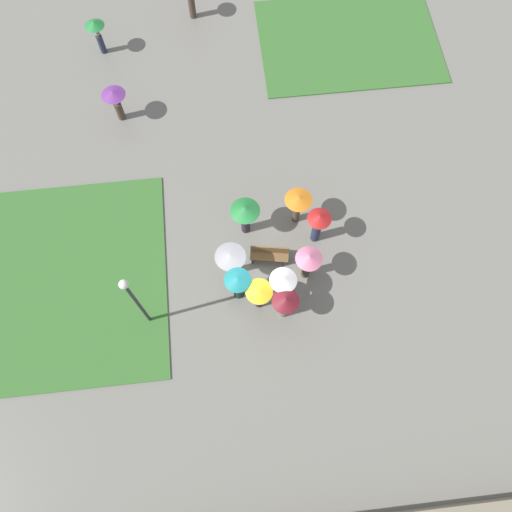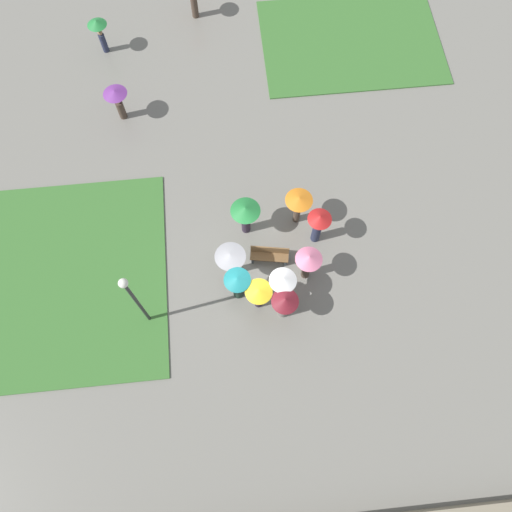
# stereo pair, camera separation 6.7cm
# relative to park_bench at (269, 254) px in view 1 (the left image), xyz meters

# --- Properties ---
(ground_plane) EXTENTS (90.00, 90.00, 0.00)m
(ground_plane) POSITION_rel_park_bench_xyz_m (-0.97, -0.70, -0.46)
(ground_plane) COLOR slate
(lawn_patch_near) EXTENTS (9.27, 8.59, 0.06)m
(lawn_patch_near) POSITION_rel_park_bench_xyz_m (-8.79, -0.05, -0.43)
(lawn_patch_near) COLOR #386B2D
(lawn_patch_near) RESTS_ON ground_plane
(lawn_patch_far) EXTENTS (8.70, 6.19, 0.06)m
(lawn_patch_far) POSITION_rel_park_bench_xyz_m (5.27, 11.04, -0.43)
(lawn_patch_far) COLOR #386B2D
(lawn_patch_far) RESTS_ON ground_plane
(park_bench) EXTENTS (1.56, 0.68, 0.90)m
(park_bench) POSITION_rel_park_bench_xyz_m (0.00, 0.00, 0.00)
(park_bench) COLOR brown
(park_bench) RESTS_ON ground_plane
(lamp_post) EXTENTS (0.32, 0.32, 4.31)m
(lamp_post) POSITION_rel_park_bench_xyz_m (-4.85, -2.01, 2.32)
(lamp_post) COLOR #2D2D30
(lamp_post) RESTS_ON ground_plane
(crowd_person_white) EXTENTS (1.02, 1.02, 1.81)m
(crowd_person_white) POSITION_rel_park_bench_xyz_m (0.29, -1.51, 0.94)
(crowd_person_white) COLOR #282D47
(crowd_person_white) RESTS_ON ground_plane
(crowd_person_pink) EXTENTS (1.02, 1.02, 1.90)m
(crowd_person_pink) POSITION_rel_park_bench_xyz_m (1.34, -0.81, 0.93)
(crowd_person_pink) COLOR #47382D
(crowd_person_pink) RESTS_ON ground_plane
(crowd_person_grey) EXTENTS (1.17, 1.17, 1.76)m
(crowd_person_grey) POSITION_rel_park_bench_xyz_m (-1.53, -0.39, 0.93)
(crowd_person_grey) COLOR slate
(crowd_person_grey) RESTS_ON ground_plane
(crowd_person_yellow) EXTENTS (1.01, 1.01, 1.73)m
(crowd_person_yellow) POSITION_rel_park_bench_xyz_m (-0.62, -1.84, 0.83)
(crowd_person_yellow) COLOR #2D2333
(crowd_person_yellow) RESTS_ON ground_plane
(crowd_person_red) EXTENTS (0.93, 0.93, 1.98)m
(crowd_person_red) POSITION_rel_park_bench_xyz_m (1.96, 0.72, 0.86)
(crowd_person_red) COLOR #282D47
(crowd_person_red) RESTS_ON ground_plane
(crowd_person_green) EXTENTS (1.17, 1.17, 1.90)m
(crowd_person_green) POSITION_rel_park_bench_xyz_m (-0.80, 1.41, 0.95)
(crowd_person_green) COLOR #2D2333
(crowd_person_green) RESTS_ON ground_plane
(crowd_person_maroon) EXTENTS (1.01, 1.01, 1.78)m
(crowd_person_maroon) POSITION_rel_park_bench_xyz_m (0.28, -2.29, 0.81)
(crowd_person_maroon) COLOR slate
(crowd_person_maroon) RESTS_ON ground_plane
(crowd_person_teal) EXTENTS (1.00, 1.00, 1.80)m
(crowd_person_teal) POSITION_rel_park_bench_xyz_m (-1.35, -1.34, 0.69)
(crowd_person_teal) COLOR #1E3328
(crowd_person_teal) RESTS_ON ground_plane
(crowd_person_orange) EXTENTS (1.08, 1.08, 1.85)m
(crowd_person_orange) POSITION_rel_park_bench_xyz_m (1.30, 1.65, 0.94)
(crowd_person_orange) COLOR #47382D
(crowd_person_orange) RESTS_ON ground_plane
(lone_walker_mid_plaza) EXTENTS (1.04, 1.04, 1.73)m
(lone_walker_mid_plaza) POSITION_rel_park_bench_xyz_m (-5.83, 7.64, 0.77)
(lone_walker_mid_plaza) COLOR #47382D
(lone_walker_mid_plaza) RESTS_ON ground_plane
(lone_walker_near_lawn) EXTENTS (0.90, 0.90, 1.79)m
(lone_walker_near_lawn) POSITION_rel_park_bench_xyz_m (-6.67, 11.67, 0.85)
(lone_walker_near_lawn) COLOR #282D47
(lone_walker_near_lawn) RESTS_ON ground_plane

